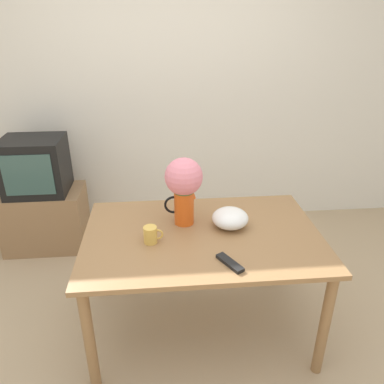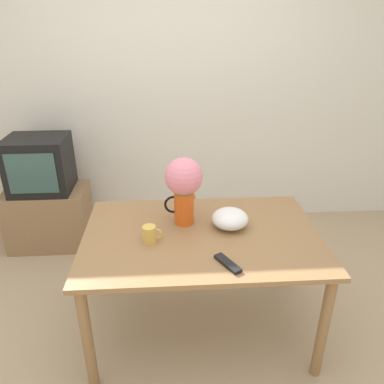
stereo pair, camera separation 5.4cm
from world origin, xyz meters
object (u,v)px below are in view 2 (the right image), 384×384
Objects in this scene: flower_vase at (184,183)px; white_bowl at (230,219)px; tv_set at (40,164)px; coffee_mug at (150,234)px.

flower_vase is 1.91× the size of white_bowl.
flower_vase is at bearing -39.82° from tv_set.
tv_set reaches higher than coffee_mug.
white_bowl is 0.45× the size of tv_set.
coffee_mug is 0.50m from white_bowl.
tv_set is at bearing 140.18° from flower_vase.
tv_set is (-0.97, 1.19, -0.01)m from coffee_mug.
white_bowl is at bearing 15.69° from coffee_mug.
flower_vase reaches higher than tv_set.
flower_vase is 1.55m from tv_set.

